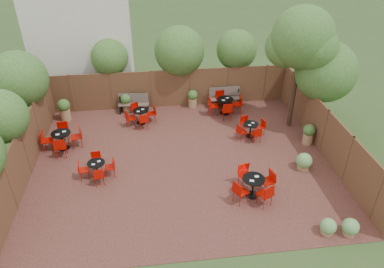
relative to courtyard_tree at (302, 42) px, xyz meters
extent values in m
plane|color=#354F23|center=(-5.39, -2.25, -4.12)|extent=(80.00, 80.00, 0.00)
cube|color=#3E1E19|center=(-5.39, -2.25, -4.11)|extent=(12.00, 10.00, 0.02)
cube|color=#51351E|center=(-5.39, 2.75, -3.12)|extent=(12.00, 0.08, 2.00)
cube|color=#51351E|center=(-11.39, -2.25, -3.12)|extent=(0.08, 10.00, 2.00)
cube|color=#51351E|center=(0.61, -2.25, -3.12)|extent=(0.08, 10.00, 2.00)
cube|color=silver|center=(-9.89, 5.75, -0.12)|extent=(5.00, 4.00, 8.00)
sphere|color=#335F1F|center=(-11.99, 0.75, -1.38)|extent=(2.44, 2.44, 2.44)
sphere|color=#335F1F|center=(-11.89, -2.25, -1.52)|extent=(1.99, 1.99, 1.99)
sphere|color=#335F1F|center=(-8.39, 3.45, -1.56)|extent=(1.84, 1.84, 1.84)
sphere|color=#335F1F|center=(-4.89, 3.35, -1.36)|extent=(2.52, 2.52, 2.52)
sphere|color=#335F1F|center=(-1.89, 3.55, -1.49)|extent=(2.09, 2.09, 2.09)
sphere|color=#335F1F|center=(1.21, -0.25, -1.31)|extent=(2.70, 2.70, 2.70)
cylinder|color=black|center=(0.01, 0.01, -1.85)|extent=(0.23, 0.23, 4.50)
sphere|color=#335F1F|center=(0.01, 0.01, 0.18)|extent=(2.66, 2.66, 2.66)
sphere|color=#335F1F|center=(-0.49, 0.41, -0.32)|extent=(1.86, 1.86, 1.86)
sphere|color=#335F1F|center=(0.41, -0.39, -0.14)|extent=(1.94, 1.94, 1.94)
cube|color=brown|center=(-7.36, 2.30, -3.66)|extent=(1.55, 0.61, 0.05)
cube|color=brown|center=(-7.36, 2.50, -3.39)|extent=(1.51, 0.28, 0.45)
cube|color=black|center=(-8.05, 2.30, -3.90)|extent=(0.11, 0.46, 0.40)
cube|color=black|center=(-6.68, 2.30, -3.90)|extent=(0.11, 0.46, 0.40)
cube|color=brown|center=(-2.64, 2.30, -3.63)|extent=(1.64, 0.51, 0.05)
cube|color=brown|center=(-2.64, 2.52, -3.34)|extent=(1.63, 0.15, 0.49)
cube|color=black|center=(-3.38, 2.30, -3.88)|extent=(0.07, 0.49, 0.43)
cube|color=black|center=(-1.91, 2.30, -3.88)|extent=(0.07, 0.49, 0.43)
cylinder|color=black|center=(-2.82, 1.55, -4.08)|extent=(0.48, 0.48, 0.03)
cylinder|color=black|center=(-2.82, 1.55, -3.69)|extent=(0.05, 0.05, 0.76)
cylinder|color=black|center=(-2.82, 1.55, -3.30)|extent=(0.83, 0.83, 0.03)
cube|color=white|center=(-2.69, 1.64, -3.28)|extent=(0.15, 0.11, 0.02)
cube|color=white|center=(-2.93, 1.42, -3.28)|extent=(0.15, 0.11, 0.02)
cylinder|color=black|center=(-3.06, -4.66, -4.08)|extent=(0.47, 0.47, 0.03)
cylinder|color=black|center=(-3.06, -4.66, -3.70)|extent=(0.05, 0.05, 0.74)
cylinder|color=black|center=(-3.06, -4.66, -3.32)|extent=(0.81, 0.81, 0.03)
cube|color=white|center=(-2.94, -4.57, -3.30)|extent=(0.18, 0.15, 0.02)
cube|color=white|center=(-3.17, -4.78, -3.30)|extent=(0.18, 0.15, 0.02)
cylinder|color=black|center=(-2.10, -0.74, -4.08)|extent=(0.39, 0.39, 0.03)
cylinder|color=black|center=(-2.10, -0.74, -3.77)|extent=(0.04, 0.04, 0.62)
cylinder|color=black|center=(-2.10, -0.74, -3.45)|extent=(0.68, 0.68, 0.03)
cube|color=white|center=(-1.99, -0.67, -3.43)|extent=(0.14, 0.12, 0.01)
cube|color=white|center=(-2.19, -0.85, -3.43)|extent=(0.14, 0.12, 0.01)
cylinder|color=black|center=(-8.73, -2.82, -4.08)|extent=(0.39, 0.39, 0.03)
cylinder|color=black|center=(-8.73, -2.82, -3.77)|extent=(0.04, 0.04, 0.62)
cylinder|color=black|center=(-8.73, -2.82, -3.45)|extent=(0.67, 0.67, 0.03)
cube|color=white|center=(-8.62, -2.75, -3.43)|extent=(0.13, 0.10, 0.01)
cube|color=white|center=(-8.82, -2.93, -3.43)|extent=(0.13, 0.10, 0.01)
cylinder|color=black|center=(-7.02, 1.09, -4.08)|extent=(0.42, 0.42, 0.03)
cylinder|color=black|center=(-7.02, 1.09, -3.74)|extent=(0.05, 0.05, 0.67)
cylinder|color=black|center=(-7.02, 1.09, -3.40)|extent=(0.72, 0.72, 0.03)
cube|color=white|center=(-6.91, 1.17, -3.38)|extent=(0.16, 0.13, 0.01)
cube|color=white|center=(-7.12, 0.98, -3.38)|extent=(0.16, 0.13, 0.01)
cylinder|color=black|center=(-10.38, -0.68, -4.08)|extent=(0.47, 0.47, 0.03)
cylinder|color=black|center=(-10.38, -0.68, -3.70)|extent=(0.05, 0.05, 0.75)
cylinder|color=black|center=(-10.38, -0.68, -3.31)|extent=(0.81, 0.81, 0.03)
cube|color=white|center=(-10.25, -0.59, -3.29)|extent=(0.16, 0.12, 0.02)
cube|color=white|center=(-10.48, -0.80, -3.29)|extent=(0.16, 0.12, 0.02)
cylinder|color=#94714A|center=(-7.75, 2.45, -3.85)|extent=(0.43, 0.43, 0.49)
sphere|color=#335F1F|center=(-7.75, 2.45, -3.42)|extent=(0.51, 0.51, 0.51)
cylinder|color=#94714A|center=(-4.34, 2.45, -3.85)|extent=(0.43, 0.43, 0.50)
sphere|color=#335F1F|center=(-4.34, 2.45, -3.40)|extent=(0.52, 0.52, 0.52)
cylinder|color=#94714A|center=(-10.69, 1.91, -3.81)|extent=(0.50, 0.50, 0.57)
sphere|color=#335F1F|center=(-10.69, 1.91, -3.30)|extent=(0.60, 0.60, 0.60)
cylinder|color=#94714A|center=(0.26, -1.62, -3.85)|extent=(0.43, 0.43, 0.49)
sphere|color=#335F1F|center=(0.26, -1.62, -3.41)|extent=(0.52, 0.52, 0.52)
cylinder|color=#94714A|center=(-0.46, -6.83, -4.01)|extent=(0.40, 0.40, 0.18)
sphere|color=#5B8E49|center=(-0.46, -6.83, -3.78)|extent=(0.54, 0.54, 0.54)
cylinder|color=#94714A|center=(-1.15, -6.71, -4.01)|extent=(0.38, 0.38, 0.17)
sphere|color=#5B8E49|center=(-1.15, -6.71, -3.79)|extent=(0.52, 0.52, 0.52)
cylinder|color=#94714A|center=(-0.60, -3.33, -3.99)|extent=(0.46, 0.46, 0.21)
sphere|color=#5B8E49|center=(-0.60, -3.33, -3.73)|extent=(0.63, 0.63, 0.63)
camera|label=1|loc=(-6.50, -14.37, 4.89)|focal=34.14mm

